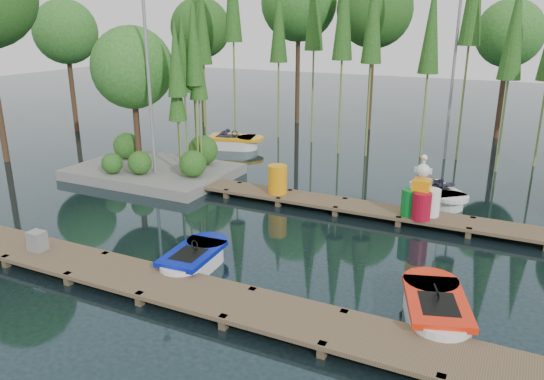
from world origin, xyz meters
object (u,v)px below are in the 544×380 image
at_px(yellow_barrel, 278,179).
at_px(island, 147,95).
at_px(drum_cluster, 421,199).
at_px(utility_cabinet, 37,241).
at_px(boat_yellow_far, 233,142).
at_px(boat_red, 435,310).
at_px(boat_blue, 194,260).

bearing_deg(yellow_barrel, island, 172.53).
bearing_deg(drum_cluster, utility_cabinet, -140.90).
bearing_deg(drum_cluster, boat_yellow_far, 148.61).
bearing_deg(island, utility_cabinet, -72.41).
distance_m(boat_yellow_far, drum_cluster, 11.93).
xyz_separation_m(boat_yellow_far, yellow_barrel, (5.31, -6.06, 0.49)).
relative_size(island, utility_cabinet, 13.14).
distance_m(boat_yellow_far, yellow_barrel, 8.07).
xyz_separation_m(boat_red, yellow_barrel, (-6.24, 5.44, 0.53)).
distance_m(island, boat_yellow_far, 6.05).
bearing_deg(yellow_barrel, boat_yellow_far, 131.23).
xyz_separation_m(yellow_barrel, drum_cluster, (4.87, -0.15, 0.07)).
relative_size(island, yellow_barrel, 6.89).
xyz_separation_m(utility_cabinet, yellow_barrel, (3.56, 7.00, 0.23)).
distance_m(island, drum_cluster, 11.18).
xyz_separation_m(boat_blue, boat_red, (5.91, 0.16, 0.03)).
height_order(boat_red, utility_cabinet, boat_red).
bearing_deg(boat_blue, boat_red, -2.34).
relative_size(boat_red, drum_cluster, 1.51).
bearing_deg(island, boat_blue, -45.16).
relative_size(island, boat_blue, 2.75).
height_order(boat_blue, boat_yellow_far, boat_yellow_far).
xyz_separation_m(boat_yellow_far, utility_cabinet, (1.74, -13.06, 0.26)).
xyz_separation_m(island, boat_yellow_far, (0.73, 5.26, -2.88)).
height_order(boat_blue, drum_cluster, drum_cluster).
bearing_deg(utility_cabinet, island, 107.59).
bearing_deg(boat_blue, yellow_barrel, 89.46).
bearing_deg(island, boat_yellow_far, 82.15).
relative_size(island, boat_red, 2.32).
bearing_deg(yellow_barrel, drum_cluster, -1.78).
height_order(utility_cabinet, yellow_barrel, yellow_barrel).
xyz_separation_m(utility_cabinet, drum_cluster, (8.43, 6.85, 0.31)).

